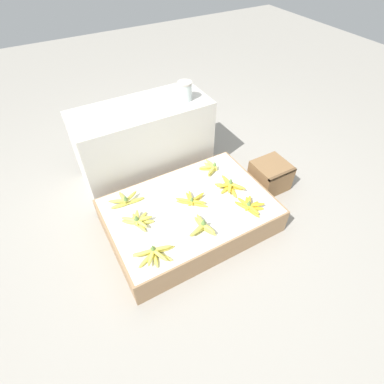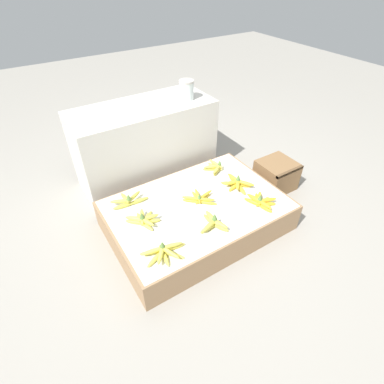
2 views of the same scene
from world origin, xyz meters
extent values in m
plane|color=gray|center=(0.00, 0.00, 0.00)|extent=(10.00, 10.00, 0.00)
cube|color=#997551|center=(0.00, 0.00, 0.11)|extent=(1.25, 0.85, 0.22)
cube|color=silver|center=(0.00, 0.00, 0.22)|extent=(1.21, 0.82, 0.00)
cube|color=beige|center=(-0.02, 0.76, 0.34)|extent=(1.15, 0.49, 0.68)
cube|color=olive|center=(0.84, 0.04, 0.12)|extent=(0.29, 0.28, 0.25)
cube|color=brown|center=(0.84, -0.09, 0.23)|extent=(0.29, 0.02, 0.02)
ellipsoid|color=#DBCC4C|center=(-0.47, -0.23, 0.24)|extent=(0.16, 0.09, 0.03)
ellipsoid|color=#DBCC4C|center=(-0.47, -0.28, 0.24)|extent=(0.15, 0.09, 0.03)
ellipsoid|color=#DBCC4C|center=(-0.42, -0.30, 0.24)|extent=(0.06, 0.16, 0.03)
ellipsoid|color=#DBCC4C|center=(-0.38, -0.31, 0.24)|extent=(0.11, 0.14, 0.03)
ellipsoid|color=#DBCC4C|center=(-0.35, -0.27, 0.24)|extent=(0.16, 0.05, 0.03)
ellipsoid|color=#DBCC4C|center=(-0.47, -0.25, 0.27)|extent=(0.16, 0.05, 0.03)
ellipsoid|color=#DBCC4C|center=(-0.44, -0.29, 0.27)|extent=(0.12, 0.14, 0.03)
ellipsoid|color=#DBCC4C|center=(-0.39, -0.30, 0.27)|extent=(0.08, 0.16, 0.03)
ellipsoid|color=#DBCC4C|center=(-0.37, -0.27, 0.27)|extent=(0.16, 0.06, 0.03)
cone|color=#5B7F3D|center=(-0.41, -0.26, 0.30)|extent=(0.03, 0.03, 0.04)
ellipsoid|color=gold|center=(-0.03, -0.20, 0.24)|extent=(0.04, 0.15, 0.03)
ellipsoid|color=gold|center=(-0.07, -0.25, 0.24)|extent=(0.15, 0.05, 0.03)
ellipsoid|color=gold|center=(-0.01, -0.27, 0.24)|extent=(0.08, 0.15, 0.03)
ellipsoid|color=gold|center=(-0.02, -0.21, 0.27)|extent=(0.04, 0.15, 0.03)
ellipsoid|color=gold|center=(-0.07, -0.26, 0.27)|extent=(0.15, 0.07, 0.03)
ellipsoid|color=gold|center=(-0.01, -0.27, 0.27)|extent=(0.08, 0.15, 0.03)
cone|color=#5B7F3D|center=(-0.02, -0.24, 0.31)|extent=(0.04, 0.04, 0.05)
ellipsoid|color=gold|center=(0.37, -0.29, 0.24)|extent=(0.05, 0.15, 0.03)
ellipsoid|color=gold|center=(0.40, -0.27, 0.24)|extent=(0.14, 0.10, 0.03)
ellipsoid|color=gold|center=(0.40, -0.24, 0.24)|extent=(0.15, 0.05, 0.03)
ellipsoid|color=gold|center=(0.39, -0.21, 0.24)|extent=(0.10, 0.14, 0.03)
ellipsoid|color=gold|center=(0.34, -0.21, 0.24)|extent=(0.08, 0.14, 0.03)
ellipsoid|color=gold|center=(0.36, -0.28, 0.27)|extent=(0.05, 0.15, 0.03)
ellipsoid|color=gold|center=(0.41, -0.27, 0.27)|extent=(0.14, 0.08, 0.03)
ellipsoid|color=gold|center=(0.38, -0.23, 0.27)|extent=(0.12, 0.12, 0.03)
ellipsoid|color=gold|center=(0.35, -0.22, 0.27)|extent=(0.06, 0.15, 0.03)
cone|color=#5B7F3D|center=(0.36, -0.25, 0.31)|extent=(0.03, 0.03, 0.05)
ellipsoid|color=#DBCC4C|center=(-0.40, -0.01, 0.24)|extent=(0.06, 0.15, 0.03)
ellipsoid|color=#DBCC4C|center=(-0.37, 0.01, 0.24)|extent=(0.15, 0.07, 0.03)
ellipsoid|color=#DBCC4C|center=(-0.37, 0.05, 0.24)|extent=(0.14, 0.11, 0.03)
ellipsoid|color=#DBCC4C|center=(-0.41, 0.05, 0.24)|extent=(0.04, 0.15, 0.03)
ellipsoid|color=#DBCC4C|center=(-0.44, 0.05, 0.24)|extent=(0.13, 0.12, 0.03)
ellipsoid|color=#DBCC4C|center=(-0.40, 0.00, 0.27)|extent=(0.09, 0.15, 0.03)
ellipsoid|color=#DBCC4C|center=(-0.37, 0.02, 0.27)|extent=(0.15, 0.05, 0.03)
ellipsoid|color=#DBCC4C|center=(-0.40, 0.05, 0.27)|extent=(0.08, 0.15, 0.03)
ellipsoid|color=#DBCC4C|center=(-0.44, 0.05, 0.27)|extent=(0.13, 0.12, 0.03)
cone|color=#5B7F3D|center=(-0.41, 0.02, 0.31)|extent=(0.04, 0.04, 0.05)
ellipsoid|color=gold|center=(0.06, -0.04, 0.24)|extent=(0.12, 0.12, 0.02)
ellipsoid|color=gold|center=(0.06, 0.01, 0.24)|extent=(0.15, 0.06, 0.02)
ellipsoid|color=gold|center=(0.03, 0.05, 0.24)|extent=(0.05, 0.15, 0.02)
ellipsoid|color=gold|center=(-0.01, 0.03, 0.24)|extent=(0.13, 0.12, 0.02)
ellipsoid|color=gold|center=(0.05, -0.02, 0.26)|extent=(0.13, 0.11, 0.02)
ellipsoid|color=gold|center=(0.08, 0.02, 0.26)|extent=(0.15, 0.06, 0.02)
ellipsoid|color=gold|center=(0.03, 0.04, 0.26)|extent=(0.07, 0.15, 0.02)
ellipsoid|color=gold|center=(-0.02, 0.04, 0.26)|extent=(0.13, 0.12, 0.02)
cone|color=#5B7F3D|center=(0.02, 0.00, 0.29)|extent=(0.03, 0.03, 0.04)
ellipsoid|color=gold|center=(0.38, 0.05, 0.24)|extent=(0.05, 0.15, 0.03)
ellipsoid|color=gold|center=(0.34, 0.04, 0.24)|extent=(0.13, 0.12, 0.03)
ellipsoid|color=gold|center=(0.34, 0.00, 0.24)|extent=(0.15, 0.07, 0.03)
ellipsoid|color=gold|center=(0.36, -0.05, 0.24)|extent=(0.06, 0.15, 0.03)
ellipsoid|color=gold|center=(0.40, -0.02, 0.24)|extent=(0.13, 0.12, 0.03)
ellipsoid|color=gold|center=(0.37, 0.05, 0.27)|extent=(0.03, 0.15, 0.03)
ellipsoid|color=gold|center=(0.34, 0.02, 0.27)|extent=(0.15, 0.06, 0.03)
ellipsoid|color=gold|center=(0.35, -0.02, 0.27)|extent=(0.12, 0.13, 0.03)
ellipsoid|color=gold|center=(0.41, -0.04, 0.27)|extent=(0.11, 0.14, 0.03)
cone|color=#5B7F3D|center=(0.38, 0.01, 0.31)|extent=(0.04, 0.04, 0.05)
ellipsoid|color=gold|center=(-0.34, 0.24, 0.24)|extent=(0.15, 0.03, 0.03)
ellipsoid|color=gold|center=(-0.41, 0.31, 0.24)|extent=(0.03, 0.15, 0.03)
ellipsoid|color=gold|center=(-0.45, 0.25, 0.24)|extent=(0.15, 0.05, 0.03)
ellipsoid|color=gold|center=(-0.36, 0.26, 0.27)|extent=(0.14, 0.10, 0.03)
ellipsoid|color=gold|center=(-0.46, 0.27, 0.27)|extent=(0.15, 0.09, 0.03)
cone|color=#5B7F3D|center=(-0.41, 0.24, 0.31)|extent=(0.03, 0.03, 0.05)
ellipsoid|color=#DBCC4C|center=(0.37, 0.30, 0.24)|extent=(0.07, 0.15, 0.03)
ellipsoid|color=#DBCC4C|center=(0.33, 0.29, 0.24)|extent=(0.15, 0.10, 0.03)
ellipsoid|color=#DBCC4C|center=(0.36, 0.24, 0.24)|extent=(0.15, 0.10, 0.03)
ellipsoid|color=#DBCC4C|center=(0.38, 0.30, 0.26)|extent=(0.05, 0.15, 0.03)
ellipsoid|color=#DBCC4C|center=(0.33, 0.28, 0.26)|extent=(0.15, 0.08, 0.03)
ellipsoid|color=#DBCC4C|center=(0.34, 0.23, 0.26)|extent=(0.14, 0.10, 0.03)
cone|color=#5B7F3D|center=(0.39, 0.26, 0.30)|extent=(0.03, 0.03, 0.04)
cylinder|color=silver|center=(0.35, 0.69, 0.75)|extent=(0.12, 0.12, 0.14)
cylinder|color=#B7B2A8|center=(0.35, 0.69, 0.83)|extent=(0.12, 0.12, 0.02)
cube|color=white|center=(0.02, 0.80, 0.69)|extent=(0.21, 0.19, 0.02)
camera|label=1|loc=(-0.74, -1.34, 1.89)|focal=28.00mm
camera|label=2|loc=(-0.89, -1.33, 1.63)|focal=28.00mm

